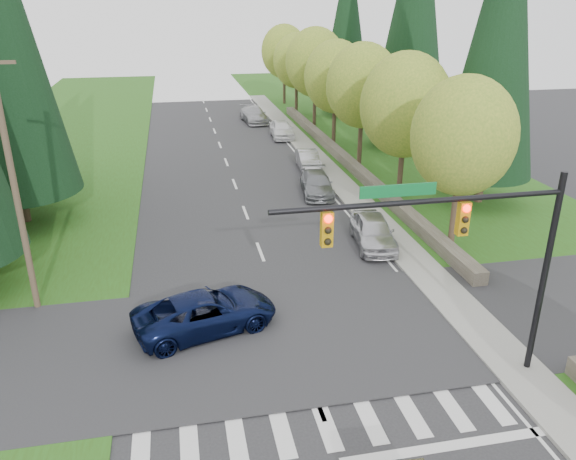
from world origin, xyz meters
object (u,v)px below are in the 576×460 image
object	(u,v)px
parked_car_e	(254,115)
parked_car_a	(373,231)
parked_car_b	(317,184)
parked_car_d	(282,129)
parked_car_c	(308,160)
suv_navy	(206,312)

from	to	relation	value
parked_car_e	parked_car_a	bearing A→B (deg)	-92.03
parked_car_b	parked_car_d	xyz separation A→B (m)	(0.77, 15.60, 0.10)
parked_car_b	parked_car_d	world-z (taller)	parked_car_d
parked_car_a	parked_car_d	size ratio (longest dim) A/B	1.01
parked_car_b	parked_car_c	size ratio (longest dim) A/B	1.13
parked_car_d	parked_car_a	bearing A→B (deg)	-87.10
suv_navy	parked_car_d	distance (m)	31.17
suv_navy	parked_car_d	bearing A→B (deg)	-31.85
parked_car_b	parked_car_c	xyz separation A→B (m)	(0.77, 5.57, 0.00)
suv_navy	parked_car_c	bearing A→B (deg)	-39.20
parked_car_d	parked_car_e	xyz separation A→B (m)	(-1.40, 7.14, -0.01)
parked_car_c	parked_car_e	xyz separation A→B (m)	(-1.40, 17.17, 0.09)
suv_navy	parked_car_e	xyz separation A→B (m)	(7.23, 37.09, 0.02)
suv_navy	parked_car_a	size ratio (longest dim) A/B	1.16
suv_navy	parked_car_a	bearing A→B (deg)	-70.61
parked_car_d	parked_car_b	bearing A→B (deg)	-89.91
parked_car_b	parked_car_e	bearing A→B (deg)	99.49
parked_car_a	parked_car_d	xyz separation A→B (m)	(0.00, 23.87, -0.00)
parked_car_a	parked_car_c	xyz separation A→B (m)	(0.00, 13.84, -0.11)
parked_car_d	parked_car_e	size ratio (longest dim) A/B	0.86
suv_navy	parked_car_a	distance (m)	10.55
parked_car_a	parked_car_b	distance (m)	8.31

